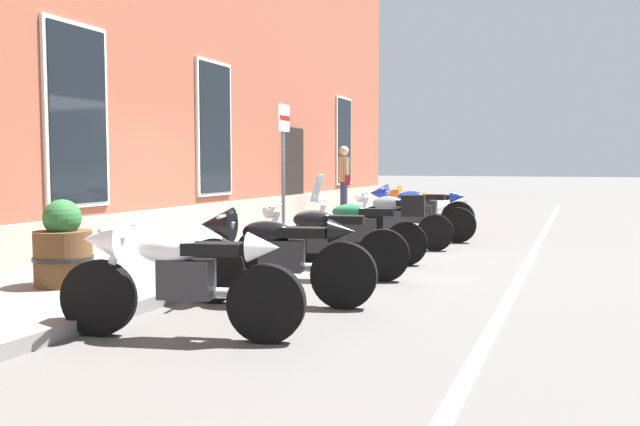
{
  "coord_description": "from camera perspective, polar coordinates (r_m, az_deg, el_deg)",
  "views": [
    {
      "loc": [
        -9.14,
        -3.88,
        1.44
      ],
      "look_at": [
        1.13,
        0.14,
        0.62
      ],
      "focal_mm": 37.32,
      "sensor_mm": 36.0,
      "label": 1
    }
  ],
  "objects": [
    {
      "name": "barrel_planter",
      "position": [
        7.65,
        -21.17,
        -2.93
      ],
      "size": [
        0.63,
        0.63,
        0.93
      ],
      "color": "brown",
      "rests_on": "sidewalk"
    },
    {
      "name": "motorcycle_green_touring",
      "position": [
        9.53,
        3.86,
        -1.19
      ],
      "size": [
        0.77,
        2.0,
        1.29
      ],
      "color": "black",
      "rests_on": "ground_plane"
    },
    {
      "name": "pedestrian_tan_coat",
      "position": [
        16.37,
        2.07,
        3.12
      ],
      "size": [
        0.58,
        0.45,
        1.75
      ],
      "color": "#2D3351",
      "rests_on": "sidewalk"
    },
    {
      "name": "motorcycle_black_naked",
      "position": [
        8.24,
        -0.0,
        -2.49
      ],
      "size": [
        0.72,
        2.15,
        0.93
      ],
      "color": "black",
      "rests_on": "ground_plane"
    },
    {
      "name": "motorcycle_grey_naked",
      "position": [
        11.19,
        6.27,
        -0.71
      ],
      "size": [
        0.64,
        1.96,
        0.97
      ],
      "color": "black",
      "rests_on": "ground_plane"
    },
    {
      "name": "motorcycle_orange_sport",
      "position": [
        13.99,
        8.57,
        0.53
      ],
      "size": [
        0.62,
        2.11,
        0.99
      ],
      "color": "black",
      "rests_on": "ground_plane"
    },
    {
      "name": "motorcycle_white_sport",
      "position": [
        5.6,
        -12.63,
        -5.05
      ],
      "size": [
        0.72,
        2.05,
        0.99
      ],
      "color": "black",
      "rests_on": "ground_plane"
    },
    {
      "name": "motorcycle_black_sport",
      "position": [
        6.76,
        -4.31,
        -3.36
      ],
      "size": [
        0.65,
        2.03,
        1.0
      ],
      "color": "black",
      "rests_on": "ground_plane"
    },
    {
      "name": "lane_stripe",
      "position": [
        9.27,
        16.99,
        -4.85
      ],
      "size": [
        31.63,
        0.12,
        0.01
      ],
      "primitive_type": "cube",
      "color": "silver",
      "rests_on": "ground_plane"
    },
    {
      "name": "ground_plane",
      "position": [
        10.03,
        -1.6,
        -4.01
      ],
      "size": [
        140.0,
        140.0,
        0.0
      ],
      "primitive_type": "plane",
      "color": "#565451"
    },
    {
      "name": "sidewalk",
      "position": [
        10.58,
        -8.05,
        -3.25
      ],
      "size": [
        31.63,
        2.58,
        0.13
      ],
      "primitive_type": "cube",
      "color": "slate",
      "rests_on": "ground_plane"
    },
    {
      "name": "parking_sign",
      "position": [
        11.11,
        -3.14,
        5.23
      ],
      "size": [
        0.36,
        0.07,
        2.31
      ],
      "color": "#4C4C51",
      "rests_on": "sidewalk"
    },
    {
      "name": "motorcycle_blue_sport",
      "position": [
        12.5,
        7.89,
        0.24
      ],
      "size": [
        0.62,
        2.19,
        1.07
      ],
      "color": "black",
      "rests_on": "ground_plane"
    }
  ]
}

